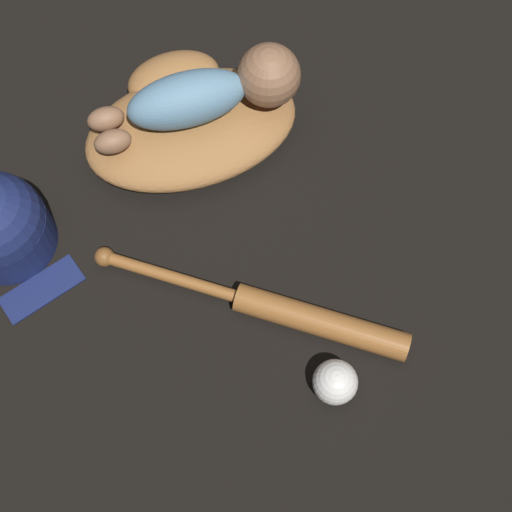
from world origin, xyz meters
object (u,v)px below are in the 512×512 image
baseball_bat (289,312)px  baseball (335,382)px  baby_figure (214,92)px  baseball_glove (188,120)px

baseball_bat → baseball: baseball is taller
baby_figure → baseball_bat: size_ratio=0.70×
baby_figure → baseball: baby_figure is taller
baseball_glove → baseball: (0.26, -0.45, -0.00)m
baseball_glove → baseball_bat: (0.19, -0.34, -0.02)m
baseball_glove → baseball: bearing=-60.5°
baseball_bat → baseball: size_ratio=7.38×
baseball_bat → baseball_glove: bearing=118.5°
baseball_bat → baseball: 0.13m
baby_figure → baseball_glove: bearing=178.1°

